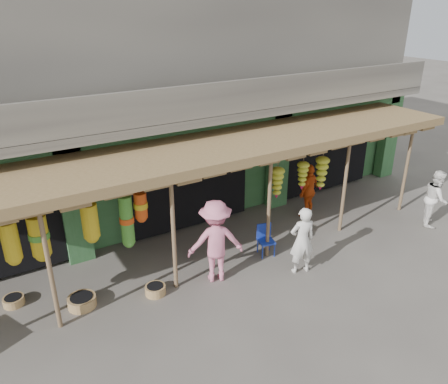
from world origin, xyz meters
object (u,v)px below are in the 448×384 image
person_shopper (216,241)px  person_right (436,198)px  person_front (302,240)px  person_vendor (309,191)px  blue_chair (265,238)px

person_shopper → person_right: bearing=-168.2°
person_front → person_vendor: 2.96m
blue_chair → person_front: size_ratio=0.48×
blue_chair → person_front: bearing=-64.5°
person_right → blue_chair: bearing=127.5°
person_right → person_vendor: 3.49m
blue_chair → person_front: 1.17m
person_right → person_front: bearing=139.6°
person_right → person_shopper: bearing=133.3°
blue_chair → person_right: person_right is taller
person_front → person_right: person_front is taller
blue_chair → person_right: (4.98, -1.19, 0.37)m
person_front → person_shopper: (-1.83, 0.78, 0.15)m
person_front → person_shopper: bearing=-9.0°
blue_chair → person_vendor: bearing=37.8°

